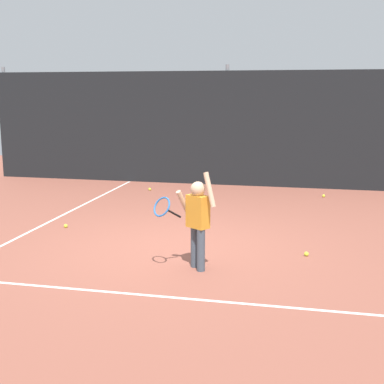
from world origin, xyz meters
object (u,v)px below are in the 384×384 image
object	(u,v)px
tennis_ball_2	(66,226)
tennis_ball_4	(150,189)
tennis_ball_1	(324,196)
tennis_player	(196,217)
tennis_ball_0	(306,254)
tennis_ball_3	(192,217)

from	to	relation	value
tennis_ball_2	tennis_ball_4	xyz separation A→B (m)	(0.41, 3.71, 0.00)
tennis_ball_4	tennis_ball_1	bearing A→B (deg)	0.91
tennis_player	tennis_ball_0	size ratio (longest dim) A/B	20.46
tennis_ball_1	tennis_ball_2	size ratio (longest dim) A/B	1.00
tennis_player	tennis_ball_1	size ratio (longest dim) A/B	20.46
tennis_ball_3	tennis_player	bearing A→B (deg)	-76.18
tennis_ball_1	tennis_ball_4	world-z (taller)	same
tennis_ball_4	tennis_ball_2	bearing A→B (deg)	-96.37
tennis_ball_1	tennis_ball_3	size ratio (longest dim) A/B	1.00
tennis_ball_2	tennis_ball_1	bearing A→B (deg)	39.79
tennis_ball_1	tennis_ball_4	distance (m)	4.12
tennis_ball_2	tennis_ball_4	bearing A→B (deg)	83.63
tennis_ball_1	tennis_ball_3	distance (m)	3.63
tennis_ball_0	tennis_ball_1	distance (m)	4.53
tennis_ball_1	tennis_ball_2	xyz separation A→B (m)	(-4.54, -3.78, 0.00)
tennis_ball_0	tennis_ball_2	xyz separation A→B (m)	(-4.17, 0.74, 0.00)
tennis_ball_2	tennis_ball_4	world-z (taller)	same
tennis_ball_0	tennis_ball_1	xyz separation A→B (m)	(0.36, 4.51, 0.00)
tennis_player	tennis_ball_1	bearing A→B (deg)	104.79
tennis_ball_2	tennis_ball_4	size ratio (longest dim) A/B	1.00
tennis_ball_2	tennis_ball_0	bearing A→B (deg)	-9.99
tennis_ball_3	tennis_ball_4	world-z (taller)	same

